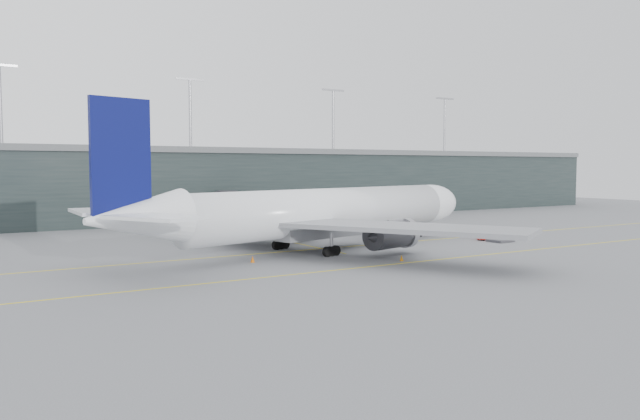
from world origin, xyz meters
TOP-DOWN VIEW (x-y plane):
  - ground at (0.00, 0.00)m, footprint 320.00×320.00m
  - taxiline_a at (0.00, -4.00)m, footprint 160.00×0.25m
  - taxiline_b at (0.00, -20.00)m, footprint 160.00×0.25m
  - taxiline_lead_main at (5.00, 20.00)m, footprint 0.25×60.00m
  - terminal at (-0.00, 58.00)m, footprint 240.00×36.00m
  - main_aircraft at (4.50, -5.32)m, footprint 64.08×59.08m
  - jet_bridge at (17.24, 23.13)m, footprint 19.82×43.58m
  - gse_cart at (31.35, -8.43)m, footprint 2.34×1.93m
  - baggage_dolly at (32.05, -11.30)m, footprint 3.61×2.98m
  - uld_a at (-4.96, 11.18)m, footprint 2.60×2.34m
  - uld_b at (-3.81, 10.57)m, footprint 2.38×2.03m
  - uld_c at (-0.82, 10.72)m, footprint 2.46×2.12m
  - cone_nose at (33.07, -7.54)m, footprint 0.46×0.46m
  - cone_wing_stbd at (7.37, -18.46)m, footprint 0.46×0.46m
  - cone_wing_port at (9.98, 9.31)m, footprint 0.39×0.39m
  - cone_tail at (-8.43, -10.32)m, footprint 0.50×0.50m

SIDE VIEW (x-z plane):
  - ground at x=0.00m, z-range 0.00..0.00m
  - taxiline_a at x=0.00m, z-range 0.00..0.02m
  - taxiline_b at x=0.00m, z-range 0.00..0.02m
  - taxiline_lead_main at x=5.00m, z-range 0.00..0.02m
  - baggage_dolly at x=32.05m, z-range 0.03..0.38m
  - cone_wing_port at x=9.98m, z-range 0.00..0.61m
  - cone_wing_stbd at x=7.37m, z-range 0.00..0.73m
  - cone_nose at x=33.07m, z-range 0.00..0.73m
  - cone_tail at x=-8.43m, z-range 0.00..0.79m
  - gse_cart at x=31.35m, z-range 0.08..1.45m
  - uld_b at x=-3.81m, z-range 0.05..1.97m
  - uld_a at x=-4.96m, z-range 0.05..2.01m
  - uld_c at x=-0.82m, z-range 0.05..2.03m
  - jet_bridge at x=17.24m, z-range 1.63..8.21m
  - main_aircraft at x=4.50m, z-range -3.99..14.19m
  - terminal at x=0.00m, z-range -6.88..22.12m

